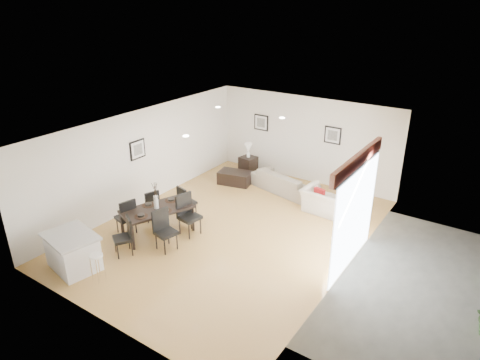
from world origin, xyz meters
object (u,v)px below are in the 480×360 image
Objects in this scene: sofa at (285,182)px; dining_chair_foot at (185,200)px; coffee_table at (235,178)px; bar_stool at (96,258)px; dining_chair_enear at (164,227)px; dining_chair_efar at (187,212)px; kitchen_island at (73,251)px; dining_table at (157,211)px; dining_chair_wnear at (127,215)px; dining_chair_head at (126,234)px; dining_chair_wfar at (151,204)px; side_table at (248,166)px; armchair at (324,200)px.

sofa is 2.40× the size of dining_chair_foot.
bar_stool is (0.50, -5.71, 0.33)m from coffee_table.
dining_chair_efar is (-0.01, 0.84, 0.03)m from dining_chair_enear.
dining_table is at bearing 88.00° from kitchen_island.
dining_chair_foot is at bearing 92.58° from kitchen_island.
dining_chair_wnear reaches higher than kitchen_island.
dining_table is at bearing 122.85° from dining_chair_head.
dining_chair_wfar is 4.06m from side_table.
dining_chair_efar is 0.80× the size of kitchen_island.
dining_chair_enear is at bearing 80.48° from dining_chair_head.
dining_chair_head is 2.11m from dining_chair_foot.
sofa is 2.02× the size of dining_chair_efar.
dining_table is 0.75m from dining_chair_wnear.
armchair reaches higher than bar_stool.
kitchen_island reaches higher than bar_stool.
sofa is 4.86m from dining_chair_wnear.
dining_chair_enear is at bearing 80.67° from bar_stool.
dining_chair_enear is (1.20, -0.80, 0.06)m from dining_chair_wfar.
dining_chair_efar is 1.19× the size of dining_chair_foot.
dining_chair_foot reaches higher than side_table.
dining_chair_head is (0.04, -1.06, -0.13)m from dining_table.
dining_chair_head is 1.48× the size of bar_stool.
dining_chair_efar is at bearing -78.64° from side_table.
dining_table is at bearing 136.59° from dining_chair_efar.
dining_chair_efar is at bearing 12.57° from dining_chair_enear.
dining_chair_wfar reaches higher than armchair.
dining_table is (-2.92, -3.40, 0.29)m from armchair.
coffee_table is (-0.77, 3.18, -0.38)m from dining_chair_efar.
dining_chair_wnear is 1.55× the size of bar_stool.
dining_chair_head reaches higher than dining_chair_wfar.
kitchen_island is (-0.52, -1.03, -0.10)m from dining_chair_head.
dining_chair_enear is 1.53× the size of side_table.
dining_chair_efar is at bearing 90.10° from sofa.
dining_chair_efar reaches higher than kitchen_island.
dining_chair_head reaches higher than side_table.
sofa is at bearing 169.97° from dining_chair_wnear.
side_table is 6.55m from bar_stool.
side_table is (-3.13, 1.04, -0.02)m from armchair.
dining_chair_foot is 3.18m from kitchen_island.
dining_chair_head is 1.42× the size of side_table.
dining_chair_foot reaches higher than dining_chair_wfar.
dining_chair_wnear is at bearing -121.81° from dining_table.
armchair is 3.30m from side_table.
dining_chair_efar is 4.08m from side_table.
bar_stool is (0.80, -0.00, 0.12)m from kitchen_island.
dining_chair_efar reaches higher than armchair.
dining_chair_wfar is at bearing 73.82° from sofa.
sofa is 6.18m from bar_stool.
armchair reaches higher than sofa.
sofa is 4.47m from dining_chair_enear.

